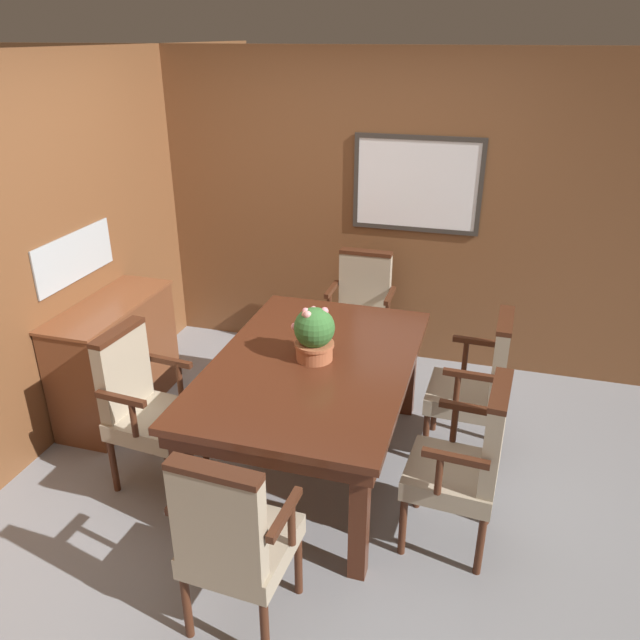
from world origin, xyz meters
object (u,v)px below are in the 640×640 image
dining_table (313,375)px  sideboard_cabinet (116,358)px  chair_head_far (361,310)px  chair_head_near (233,537)px  potted_plant (314,334)px  chair_right_far (478,382)px  chair_left_near (143,402)px  chair_right_near (468,460)px

dining_table → sideboard_cabinet: (-1.55, 0.25, -0.25)m
chair_head_far → dining_table: bearing=-89.9°
chair_head_near → sideboard_cabinet: bearing=-40.3°
dining_table → potted_plant: 0.26m
chair_right_far → chair_head_far: size_ratio=1.00×
chair_left_near → sideboard_cabinet: chair_left_near is taller
dining_table → potted_plant: bearing=88.3°
dining_table → chair_right_far: 1.05m
dining_table → chair_right_near: bearing=-23.3°
chair_right_near → potted_plant: (-0.95, 0.44, 0.38)m
chair_right_far → potted_plant: potted_plant is taller
chair_head_far → potted_plant: 1.32m
chair_left_near → sideboard_cabinet: size_ratio=0.94×
chair_right_near → chair_head_far: same height
potted_plant → chair_head_near: bearing=-89.4°
chair_head_near → potted_plant: potted_plant is taller
dining_table → chair_head_near: 1.25m
dining_table → potted_plant: size_ratio=5.40×
chair_head_near → chair_head_far: bearing=-86.5°
chair_head_far → chair_right_near: bearing=-60.6°
dining_table → chair_head_far: (0.00, 1.29, -0.12)m
dining_table → potted_plant: (0.00, 0.03, 0.26)m
dining_table → chair_right_far: bearing=23.4°
dining_table → sideboard_cabinet: sideboard_cabinet is taller
chair_right_near → dining_table: bearing=-109.4°
chair_head_near → sideboard_cabinet: chair_head_near is taller
chair_left_near → chair_head_far: (0.94, 1.67, 0.00)m
chair_head_far → potted_plant: size_ratio=3.01×
chair_head_near → chair_head_far: (-0.01, 2.53, 0.00)m
chair_left_near → chair_head_far: same height
chair_left_near → sideboard_cabinet: (-0.61, 0.63, -0.12)m
chair_head_far → potted_plant: (-0.00, -1.26, 0.38)m
dining_table → chair_left_near: (-0.93, -0.38, -0.12)m
chair_right_far → sideboard_cabinet: 2.51m
chair_right_far → chair_head_near: same height
chair_right_far → chair_right_near: bearing=1.5°
chair_head_far → potted_plant: potted_plant is taller
chair_right_near → sideboard_cabinet: chair_right_near is taller
chair_right_far → chair_head_near: size_ratio=1.00×
chair_right_far → chair_head_far: 1.29m
dining_table → chair_head_near: bearing=-89.4°
chair_right_far → potted_plant: (-0.95, -0.39, 0.38)m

